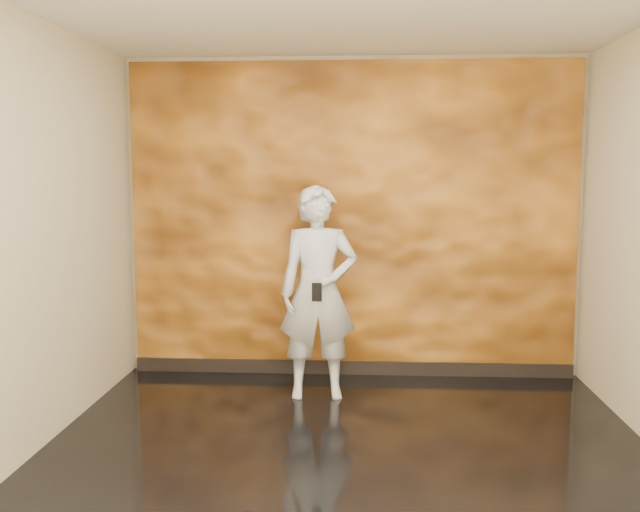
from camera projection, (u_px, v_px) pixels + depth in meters
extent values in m
cube|color=black|center=(346.00, 460.00, 4.48)|extent=(4.00, 4.00, 0.01)
cube|color=#C6B797|center=(352.00, 218.00, 6.30)|extent=(4.00, 0.02, 2.80)
cube|color=#C6B797|center=(333.00, 294.00, 2.34)|extent=(4.00, 0.02, 2.80)
cube|color=#C6B797|center=(27.00, 237.00, 4.44)|extent=(0.02, 4.00, 2.80)
cube|color=white|center=(348.00, 0.00, 4.16)|extent=(4.00, 4.00, 0.01)
cube|color=orange|center=(352.00, 220.00, 6.27)|extent=(3.90, 0.06, 2.75)
cube|color=black|center=(351.00, 368.00, 6.38)|extent=(3.90, 0.04, 0.12)
imported|color=#9299A1|center=(318.00, 292.00, 5.67)|extent=(0.66, 0.47, 1.70)
cube|color=black|center=(317.00, 292.00, 5.41)|extent=(0.08, 0.02, 0.14)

